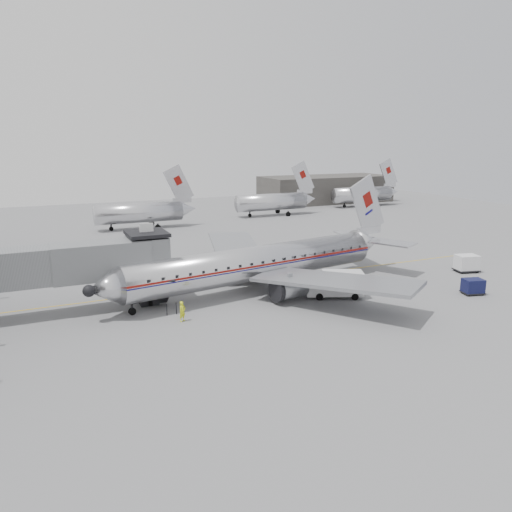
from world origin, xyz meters
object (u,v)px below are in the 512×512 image
Objects in this scene: baggage_cart_navy at (473,286)px; service_van at (335,284)px; airliner at (262,263)px; ramp_worker at (182,311)px; baggage_cart_white at (467,263)px.

service_van is at bearing 173.85° from baggage_cart_navy.
airliner is 19.96m from baggage_cart_navy.
ramp_worker is at bearing -154.12° from service_van.
ramp_worker is at bearing -174.60° from baggage_cart_navy.
service_van is 2.52× the size of baggage_cart_navy.
service_van is at bearing -27.14° from ramp_worker.
ramp_worker is (-9.58, -5.34, -1.83)m from airliner.
airliner reaches higher than service_van.
baggage_cart_white is (5.92, 6.29, 0.21)m from baggage_cart_navy.
airliner is at bearing -174.48° from baggage_cart_white.
ramp_worker is (-32.81, -1.88, -0.16)m from baggage_cart_white.
service_van reaches higher than baggage_cart_navy.
airliner is 12.07× the size of baggage_cart_white.
service_van is at bearing -54.67° from airliner.
service_van is 18.26m from baggage_cart_white.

